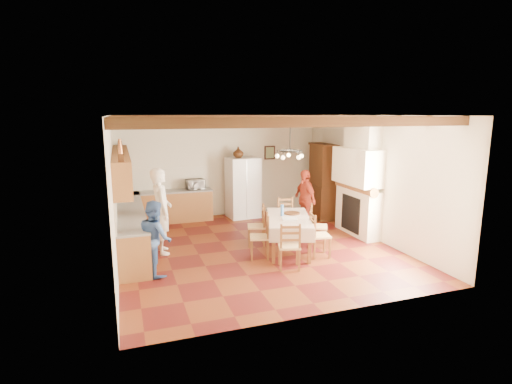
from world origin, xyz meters
TOP-DOWN VIEW (x-y plane):
  - floor at (0.00, 0.00)m, footprint 6.00×6.50m
  - ceiling at (0.00, 0.00)m, footprint 6.00×6.50m
  - wall_back at (0.00, 3.26)m, footprint 6.00×0.02m
  - wall_front at (0.00, -3.26)m, footprint 6.00×0.02m
  - wall_left at (-3.01, 0.00)m, footprint 0.02×6.50m
  - wall_right at (3.01, 0.00)m, footprint 0.02×6.50m
  - ceiling_beams at (0.00, 0.00)m, footprint 6.00×6.30m
  - lower_cabinets_left at (-2.70, 1.05)m, footprint 0.60×4.30m
  - lower_cabinets_back at (-1.55, 2.95)m, footprint 2.30×0.60m
  - countertop_left at (-2.70, 1.05)m, footprint 0.62×4.30m
  - countertop_back at (-1.55, 2.95)m, footprint 2.34×0.62m
  - backsplash_left at (-2.98, 1.05)m, footprint 0.03×4.30m
  - backsplash_back at (-1.55, 3.23)m, footprint 2.30×0.03m
  - upper_cabinets at (-2.83, 1.05)m, footprint 0.35×4.20m
  - fireplace at (2.72, 0.20)m, footprint 0.56×1.60m
  - wall_picture at (1.55, 3.23)m, footprint 0.34×0.03m
  - refrigerator at (0.55, 2.81)m, footprint 0.95×0.80m
  - hutch at (2.75, 2.03)m, footprint 0.65×1.26m
  - dining_table at (0.63, -0.40)m, footprint 1.44×1.98m
  - chandelier at (0.63, -0.40)m, footprint 0.47×0.47m
  - chair_left_near at (-0.13, -0.62)m, footprint 0.50×0.52m
  - chair_left_far at (0.07, 0.18)m, footprint 0.50×0.51m
  - chair_right_near at (1.13, -0.93)m, footprint 0.47×0.49m
  - chair_right_far at (1.42, -0.31)m, footprint 0.55×0.56m
  - chair_end_near at (0.23, -1.37)m, footprint 0.52×0.51m
  - chair_end_far at (1.04, 0.64)m, footprint 0.46×0.44m
  - person_man at (-2.06, 0.38)m, footprint 0.49×0.71m
  - person_woman_blue at (-2.30, -0.81)m, footprint 0.70×0.81m
  - person_woman_red at (1.76, 1.13)m, footprint 0.48×0.96m
  - microwave at (-0.83, 2.95)m, footprint 0.56×0.41m
  - fridge_vase at (0.42, 2.81)m, footprint 0.39×0.39m

SIDE VIEW (x-z plane):
  - floor at x=0.00m, z-range -0.02..0.00m
  - lower_cabinets_left at x=-2.70m, z-range 0.00..0.86m
  - lower_cabinets_back at x=-1.55m, z-range 0.00..0.86m
  - chair_left_near at x=-0.13m, z-range 0.00..0.96m
  - chair_left_far at x=0.07m, z-range 0.00..0.96m
  - chair_right_near at x=1.13m, z-range 0.00..0.96m
  - chair_right_far at x=1.42m, z-range 0.00..0.96m
  - chair_end_near at x=0.23m, z-range 0.00..0.96m
  - chair_end_far at x=1.04m, z-range 0.00..0.96m
  - dining_table at x=0.63m, z-range 0.31..1.09m
  - person_woman_blue at x=-2.30m, z-range 0.00..1.45m
  - person_woman_red at x=1.76m, z-range 0.00..1.59m
  - countertop_left at x=-2.70m, z-range 0.86..0.90m
  - countertop_back at x=-1.55m, z-range 0.86..0.90m
  - refrigerator at x=0.55m, z-range 0.00..1.78m
  - person_man at x=-2.06m, z-range 0.00..1.90m
  - microwave at x=-0.83m, z-range 0.90..1.18m
  - hutch at x=2.75m, z-range 0.00..2.18m
  - backsplash_left at x=-2.98m, z-range 0.90..1.50m
  - backsplash_back at x=-1.55m, z-range 0.90..1.50m
  - fireplace at x=2.72m, z-range 0.00..2.80m
  - wall_back at x=0.00m, z-range 0.00..3.00m
  - wall_front at x=0.00m, z-range 0.00..3.00m
  - wall_left at x=-3.01m, z-range 0.00..3.00m
  - wall_right at x=3.01m, z-range 0.00..3.00m
  - upper_cabinets at x=-2.83m, z-range 1.50..2.20m
  - wall_picture at x=1.55m, z-range 1.64..2.06m
  - fridge_vase at x=0.42m, z-range 1.78..2.09m
  - chandelier at x=0.63m, z-range 2.23..2.27m
  - ceiling_beams at x=0.00m, z-range 2.83..2.99m
  - ceiling at x=0.00m, z-range 3.00..3.02m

